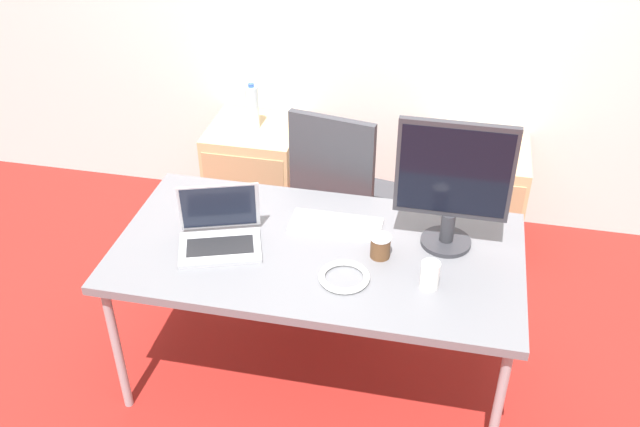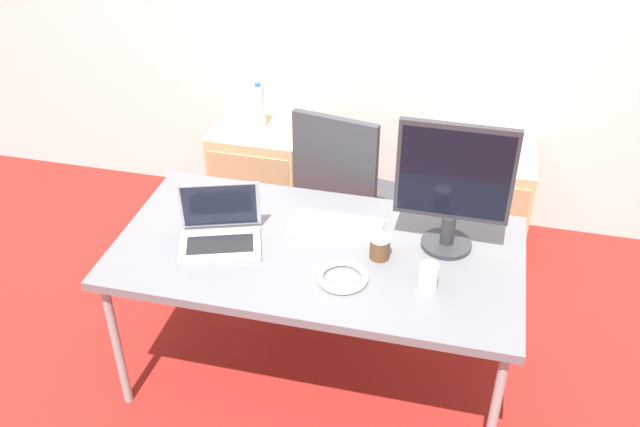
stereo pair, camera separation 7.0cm
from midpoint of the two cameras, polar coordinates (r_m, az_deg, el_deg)
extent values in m
plane|color=maroon|center=(3.55, -0.73, -12.37)|extent=(14.00, 14.00, 0.00)
cube|color=silver|center=(4.13, 3.93, 16.21)|extent=(10.00, 0.05, 2.60)
cube|color=slate|center=(3.06, -0.83, -3.10)|extent=(1.74, 0.90, 0.04)
cylinder|color=#99999E|center=(3.28, -16.51, -10.38)|extent=(0.04, 0.04, 0.70)
cylinder|color=#99999E|center=(2.99, 13.32, -15.10)|extent=(0.04, 0.04, 0.70)
cylinder|color=#99999E|center=(3.80, -11.47, -2.43)|extent=(0.04, 0.04, 0.70)
cylinder|color=#99999E|center=(3.56, 13.52, -5.66)|extent=(0.04, 0.04, 0.70)
cylinder|color=#232326|center=(4.16, 1.66, -3.68)|extent=(0.56, 0.56, 0.04)
cylinder|color=gray|center=(4.04, 1.71, -1.33)|extent=(0.05, 0.05, 0.38)
cube|color=#38383D|center=(3.93, 1.76, 0.96)|extent=(0.56, 0.56, 0.07)
cube|color=#38383D|center=(3.54, 0.35, 3.35)|extent=(0.44, 0.12, 0.60)
cube|color=tan|center=(4.43, -5.59, 3.32)|extent=(0.53, 0.50, 0.62)
cube|color=tan|center=(4.23, -6.56, 1.60)|extent=(0.49, 0.01, 0.50)
cube|color=tan|center=(4.26, 11.89, 1.34)|extent=(0.53, 0.50, 0.62)
cube|color=tan|center=(4.05, 11.76, -0.55)|extent=(0.49, 0.01, 0.50)
cylinder|color=silver|center=(4.22, -5.92, 8.43)|extent=(0.08, 0.08, 0.26)
cylinder|color=#3359B2|center=(4.16, -6.03, 10.16)|extent=(0.03, 0.03, 0.02)
cube|color=#ADADB2|center=(3.07, -8.63, -2.73)|extent=(0.40, 0.33, 0.02)
cube|color=black|center=(3.07, -8.65, -2.59)|extent=(0.31, 0.21, 0.00)
cube|color=#ADADB2|center=(3.10, -8.69, 0.54)|extent=(0.34, 0.15, 0.23)
cube|color=black|center=(3.10, -8.76, 0.51)|extent=(0.31, 0.13, 0.21)
cylinder|color=#2D2D33|center=(3.11, 9.39, -2.24)|extent=(0.22, 0.22, 0.02)
cylinder|color=#2D2D33|center=(3.07, 9.52, -1.10)|extent=(0.06, 0.06, 0.13)
cube|color=#2D2D33|center=(2.92, 10.03, 3.41)|extent=(0.47, 0.03, 0.43)
cube|color=black|center=(2.90, 10.01, 3.25)|extent=(0.44, 0.00, 0.39)
cube|color=silver|center=(3.17, 0.65, -0.93)|extent=(0.41, 0.16, 0.02)
cylinder|color=white|center=(2.85, 8.09, -4.89)|extent=(0.08, 0.08, 0.12)
cylinder|color=brown|center=(2.98, 4.17, -2.76)|extent=(0.08, 0.08, 0.09)
cylinder|color=white|center=(2.95, 4.21, -1.97)|extent=(0.09, 0.09, 0.01)
torus|color=white|center=(2.88, 1.25, -5.09)|extent=(0.21, 0.21, 0.03)
camera|label=1|loc=(0.04, -90.67, -0.46)|focal=40.00mm
camera|label=2|loc=(0.04, 89.33, 0.46)|focal=40.00mm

